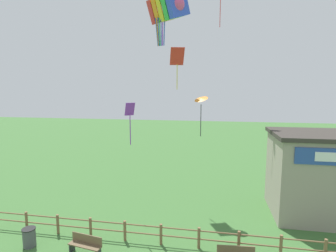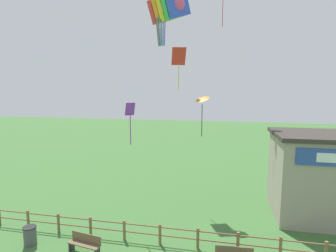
{
  "view_description": "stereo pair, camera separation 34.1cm",
  "coord_description": "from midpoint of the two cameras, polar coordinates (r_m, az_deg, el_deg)",
  "views": [
    {
      "loc": [
        2.48,
        -6.71,
        7.61
      ],
      "look_at": [
        0.0,
        7.21,
        5.71
      ],
      "focal_mm": 28.0,
      "sensor_mm": 36.0,
      "label": 1
    },
    {
      "loc": [
        2.82,
        -6.65,
        7.61
      ],
      "look_at": [
        0.0,
        7.21,
        5.71
      ],
      "focal_mm": 28.0,
      "sensor_mm": 36.0,
      "label": 2
    }
  ],
  "objects": [
    {
      "name": "wooden_fence",
      "position": [
        14.06,
        -1.0,
        -22.24
      ],
      "size": [
        18.92,
        0.14,
        1.07
      ],
      "color": "brown",
      "rests_on": "ground_plane"
    },
    {
      "name": "kite_rainbow_parafoil",
      "position": [
        16.09,
        0.78,
        24.37
      ],
      "size": [
        2.83,
        2.74,
        2.92
      ],
      "color": "#E54C8C"
    },
    {
      "name": "kite_purple_streamer",
      "position": [
        14.57,
        -7.57,
        2.12
      ],
      "size": [
        0.57,
        0.54,
        2.34
      ],
      "color": "purple"
    },
    {
      "name": "kite_orange_delta",
      "position": [
        16.94,
        8.04,
        5.46
      ],
      "size": [
        1.21,
        1.19,
        2.64
      ],
      "color": "orange"
    },
    {
      "name": "kite_red_diamond",
      "position": [
        18.89,
        2.89,
        14.3
      ],
      "size": [
        1.14,
        1.0,
        2.86
      ],
      "color": "red"
    },
    {
      "name": "park_bench_near_fence",
      "position": [
        14.03,
        -16.92,
        -23.18
      ],
      "size": [
        1.69,
        0.67,
        0.91
      ],
      "color": "brown",
      "rests_on": "ground_plane"
    },
    {
      "name": "trash_bin",
      "position": [
        15.63,
        -27.25,
        -20.43
      ],
      "size": [
        0.64,
        0.64,
        0.93
      ],
      "color": "#4C4C51",
      "rests_on": "ground_plane"
    }
  ]
}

